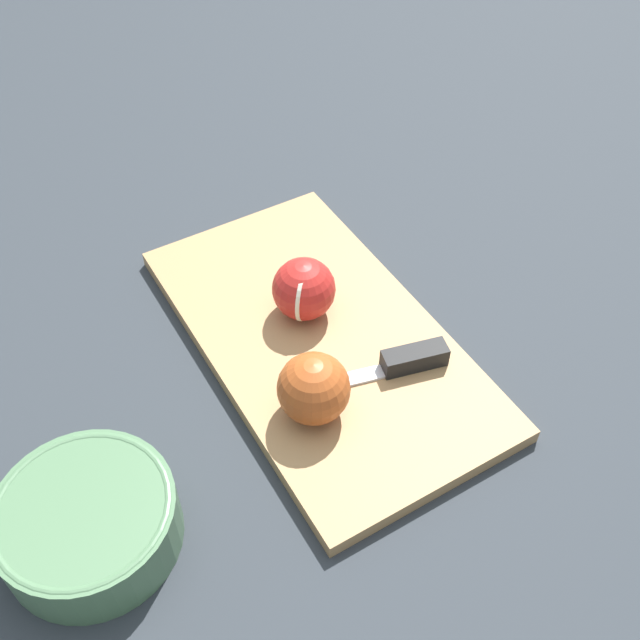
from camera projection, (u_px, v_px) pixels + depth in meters
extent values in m
plane|color=#282D33|center=(320.00, 344.00, 0.78)|extent=(4.00, 4.00, 0.00)
cube|color=#A37A4C|center=(320.00, 339.00, 0.78)|extent=(0.43, 0.25, 0.02)
sphere|color=red|center=(304.00, 289.00, 0.77)|extent=(0.07, 0.07, 0.07)
cylinder|color=#EFE5C6|center=(309.00, 290.00, 0.77)|extent=(0.05, 0.05, 0.06)
sphere|color=#AD4C1E|center=(314.00, 388.00, 0.68)|extent=(0.07, 0.07, 0.07)
cylinder|color=#EFE5C6|center=(312.00, 394.00, 0.68)|extent=(0.04, 0.05, 0.06)
cube|color=silver|center=(339.00, 382.00, 0.73)|extent=(0.03, 0.09, 0.00)
cube|color=black|center=(414.00, 358.00, 0.74)|extent=(0.03, 0.07, 0.02)
cylinder|color=#4C704C|center=(89.00, 523.00, 0.62)|extent=(0.15, 0.15, 0.05)
torus|color=#4C704C|center=(83.00, 510.00, 0.60)|extent=(0.15, 0.15, 0.01)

